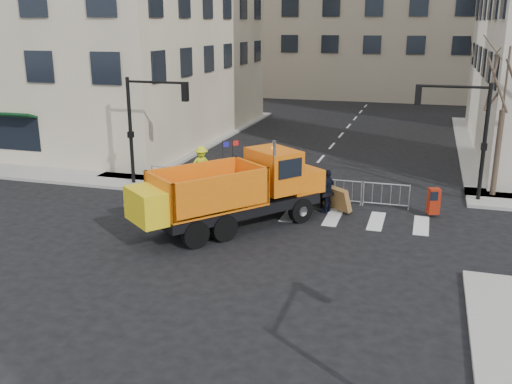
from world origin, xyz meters
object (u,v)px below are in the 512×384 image
(cop_c, at_px, (327,191))
(worker, at_px, (201,165))
(cop_b, at_px, (325,190))
(plow_truck, at_px, (232,190))
(cop_a, at_px, (305,186))
(newspaper_box, at_px, (434,201))

(cop_c, xyz_separation_m, worker, (-6.76, 2.31, 0.13))
(cop_b, relative_size, worker, 0.85)
(cop_b, height_order, cop_c, cop_c)
(plow_truck, distance_m, cop_b, 4.89)
(cop_b, xyz_separation_m, cop_c, (0.20, -0.64, 0.16))
(cop_b, bearing_deg, cop_a, 50.95)
(cop_a, xyz_separation_m, cop_b, (0.83, 0.33, -0.22))
(cop_b, height_order, worker, worker)
(plow_truck, xyz_separation_m, worker, (-3.52, 5.41, -0.50))
(cop_b, bearing_deg, worker, 15.35)
(plow_truck, distance_m, worker, 6.48)
(cop_b, xyz_separation_m, worker, (-6.56, 1.66, 0.29))
(worker, relative_size, newspaper_box, 1.70)
(cop_b, relative_size, cop_c, 0.83)
(cop_a, bearing_deg, plow_truck, 26.05)
(worker, bearing_deg, cop_a, -55.78)
(cop_a, relative_size, cop_b, 1.28)
(cop_b, relative_size, newspaper_box, 1.44)
(cop_c, relative_size, worker, 1.02)
(plow_truck, xyz_separation_m, cop_a, (2.21, 3.42, -0.57))
(plow_truck, distance_m, cop_c, 4.53)
(cop_a, height_order, newspaper_box, cop_a)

